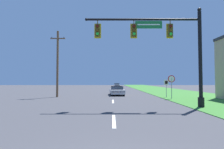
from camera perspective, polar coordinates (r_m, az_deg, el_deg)
grass_verge_right at (r=34.26m, az=17.92°, el=-5.23°), size 10.00×110.00×0.04m
road_center_line at (r=24.60m, az=0.05°, el=-6.62°), size 0.16×34.80×0.01m
signal_mast at (r=13.66m, az=17.65°, el=9.00°), size 8.72×0.47×7.33m
car_ahead at (r=24.14m, az=1.42°, el=-5.29°), size 2.04×4.48×1.19m
far_car at (r=56.28m, az=1.42°, el=-3.49°), size 1.82×4.61×1.19m
stop_sign at (r=19.76m, az=18.68°, el=-2.22°), size 0.76×0.07×2.50m
route_sign_post at (r=21.08m, az=17.14°, el=-3.14°), size 0.55×0.06×2.03m
utility_pole_near at (r=22.21m, az=-17.52°, el=3.73°), size 1.80×0.26×8.02m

